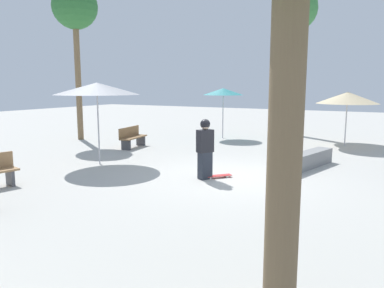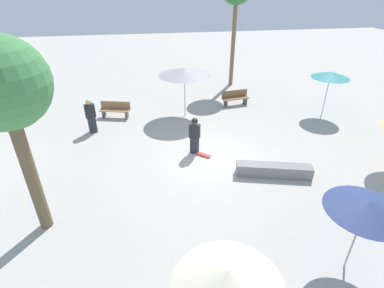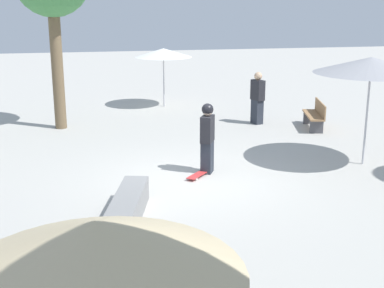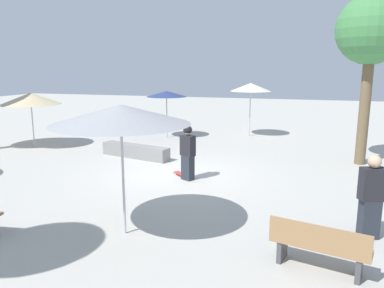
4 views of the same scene
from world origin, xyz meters
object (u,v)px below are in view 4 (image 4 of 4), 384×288
object	(u,v)px
skateboard	(182,175)
palm_tree_right	(372,32)
skater_main	(188,151)
shade_umbrella_navy	(167,94)
concrete_ledge	(135,151)
bench_far	(319,247)
shade_umbrella_cream	(251,87)
shade_umbrella_grey	(121,114)
bystander_watching	(371,197)
shade_umbrella_tan	(31,99)

from	to	relation	value
skateboard	palm_tree_right	distance (m)	7.73
skater_main	palm_tree_right	distance (m)	7.22
shade_umbrella_navy	concrete_ledge	bearing A→B (deg)	-85.91
skater_main	concrete_ledge	distance (m)	3.51
bench_far	palm_tree_right	size ratio (longest dim) A/B	0.29
concrete_ledge	shade_umbrella_navy	bearing A→B (deg)	94.09
concrete_ledge	shade_umbrella_navy	xyz separation A→B (m)	(-0.30, 4.19, 1.84)
shade_umbrella_cream	shade_umbrella_grey	distance (m)	11.79
shade_umbrella_cream	bystander_watching	xyz separation A→B (m)	(3.86, -10.55, -1.53)
skater_main	shade_umbrella_navy	distance (m)	7.10
skater_main	shade_umbrella_cream	bearing A→B (deg)	-68.16
shade_umbrella_cream	palm_tree_right	world-z (taller)	palm_tree_right
shade_umbrella_grey	bystander_watching	xyz separation A→B (m)	(4.70, 1.21, -1.60)
shade_umbrella_tan	shade_umbrella_navy	size ratio (longest dim) A/B	1.11
bystander_watching	shade_umbrella_grey	bearing A→B (deg)	-4.33
bystander_watching	concrete_ledge	bearing A→B (deg)	-52.27
shade_umbrella_tan	skater_main	bearing A→B (deg)	-19.20
skater_main	bystander_watching	distance (m)	5.32
concrete_ledge	shade_umbrella_navy	distance (m)	4.59
shade_umbrella_cream	bystander_watching	distance (m)	11.34
shade_umbrella_tan	bystander_watching	xyz separation A→B (m)	(12.25, -5.37, -1.20)
shade_umbrella_navy	shade_umbrella_grey	xyz separation A→B (m)	(2.90, -10.23, 0.36)
skater_main	shade_umbrella_navy	size ratio (longest dim) A/B	0.74
shade_umbrella_cream	palm_tree_right	bearing A→B (deg)	-44.00
skater_main	bench_far	size ratio (longest dim) A/B	0.99
bench_far	palm_tree_right	bearing A→B (deg)	92.16
skateboard	shade_umbrella_navy	world-z (taller)	shade_umbrella_navy
skateboard	shade_umbrella_tan	bearing A→B (deg)	23.60
shade_umbrella_tan	shade_umbrella_cream	world-z (taller)	shade_umbrella_cream
skater_main	shade_umbrella_grey	size ratio (longest dim) A/B	0.61
concrete_ledge	bystander_watching	bearing A→B (deg)	-33.48
shade_umbrella_tan	shade_umbrella_grey	world-z (taller)	shade_umbrella_grey
shade_umbrella_tan	bystander_watching	distance (m)	13.43
shade_umbrella_navy	bystander_watching	world-z (taller)	shade_umbrella_navy
skater_main	skateboard	xyz separation A→B (m)	(-0.27, 0.26, -0.83)
concrete_ledge	palm_tree_right	world-z (taller)	palm_tree_right
shade_umbrella_tan	palm_tree_right	bearing A→B (deg)	3.80
shade_umbrella_tan	shade_umbrella_navy	xyz separation A→B (m)	(4.65, 3.65, 0.04)
palm_tree_right	shade_umbrella_grey	bearing A→B (deg)	-125.58
concrete_ledge	shade_umbrella_grey	distance (m)	6.93
skater_main	shade_umbrella_tan	distance (m)	8.20
skater_main	shade_umbrella_tan	world-z (taller)	shade_umbrella_tan
bench_far	shade_umbrella_tan	xyz separation A→B (m)	(-11.26, 6.95, 1.61)
shade_umbrella_grey	palm_tree_right	distance (m)	9.36
shade_umbrella_grey	bystander_watching	distance (m)	5.10
palm_tree_right	shade_umbrella_navy	bearing A→B (deg)	161.24
concrete_ledge	shade_umbrella_cream	distance (m)	7.01
skater_main	concrete_ledge	bearing A→B (deg)	-10.93
shade_umbrella_grey	bystander_watching	size ratio (longest dim) A/B	1.60
shade_umbrella_grey	shade_umbrella_cream	bearing A→B (deg)	85.92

